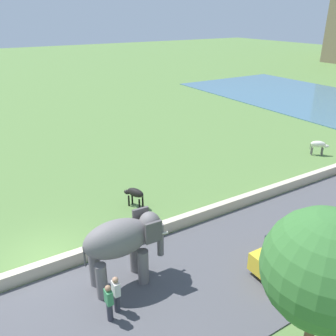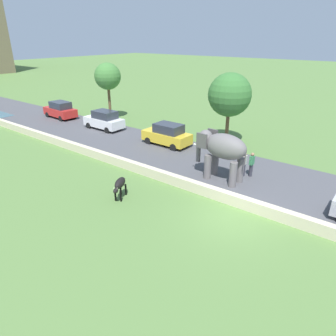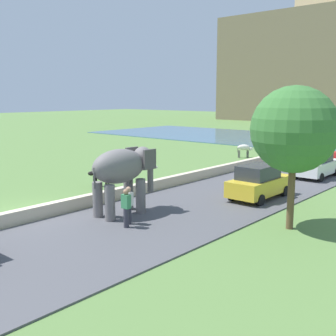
# 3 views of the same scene
# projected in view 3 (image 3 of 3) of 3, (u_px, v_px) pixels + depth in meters

# --- Properties ---
(ground_plane) EXTENTS (220.00, 220.00, 0.00)m
(ground_plane) POSITION_uv_depth(u_px,v_px,m) (31.00, 213.00, 19.13)
(ground_plane) COLOR #567A3D
(road_surface) EXTENTS (7.00, 120.00, 0.06)m
(road_surface) POSITION_uv_depth(u_px,v_px,m) (312.00, 168.00, 30.79)
(road_surface) COLOR #4C4C51
(road_surface) RESTS_ON ground
(barrier_wall) EXTENTS (0.40, 110.00, 0.61)m
(barrier_wall) POSITION_uv_depth(u_px,v_px,m) (253.00, 162.00, 31.71)
(barrier_wall) COLOR beige
(barrier_wall) RESTS_ON ground
(lake) EXTENTS (36.00, 18.00, 0.08)m
(lake) POSITION_uv_depth(u_px,v_px,m) (226.00, 136.00, 56.13)
(lake) COLOR #426B84
(lake) RESTS_ON ground
(elephant) EXTENTS (1.53, 3.50, 2.99)m
(elephant) POSITION_uv_depth(u_px,v_px,m) (123.00, 170.00, 18.48)
(elephant) COLOR slate
(elephant) RESTS_ON ground
(person_beside_elephant) EXTENTS (0.36, 0.22, 1.63)m
(person_beside_elephant) POSITION_uv_depth(u_px,v_px,m) (129.00, 205.00, 17.14)
(person_beside_elephant) COLOR #33333D
(person_beside_elephant) RESTS_ON ground
(person_trailing) EXTENTS (0.36, 0.22, 1.63)m
(person_trailing) POSITION_uv_depth(u_px,v_px,m) (126.00, 208.00, 16.69)
(person_trailing) COLOR #33333D
(person_trailing) RESTS_ON ground
(car_white) EXTENTS (1.80, 4.00, 1.80)m
(car_white) POSITION_uv_depth(u_px,v_px,m) (316.00, 164.00, 27.13)
(car_white) COLOR white
(car_white) RESTS_ON ground
(car_yellow) EXTENTS (1.83, 4.02, 1.80)m
(car_yellow) POSITION_uv_depth(u_px,v_px,m) (259.00, 182.00, 21.53)
(car_yellow) COLOR gold
(car_yellow) RESTS_ON ground
(cow_white) EXTENTS (1.16, 1.27, 1.15)m
(cow_white) POSITION_uv_depth(u_px,v_px,m) (244.00, 148.00, 36.09)
(cow_white) COLOR silver
(cow_white) RESTS_ON ground
(cow_black) EXTENTS (1.40, 0.88, 1.15)m
(cow_black) POSITION_uv_depth(u_px,v_px,m) (100.00, 173.00, 24.53)
(cow_black) COLOR black
(cow_black) RESTS_ON ground
(tree_mid) EXTENTS (3.38, 3.38, 5.67)m
(tree_mid) POSITION_uv_depth(u_px,v_px,m) (294.00, 130.00, 16.19)
(tree_mid) COLOR brown
(tree_mid) RESTS_ON ground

